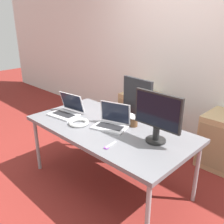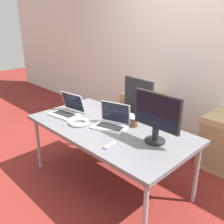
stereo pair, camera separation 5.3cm
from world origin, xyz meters
name	(u,v)px [view 1 (the left image)]	position (x,y,z in m)	size (l,w,h in m)	color
ground_plane	(109,183)	(0.00, 0.00, 0.00)	(14.00, 14.00, 0.00)	maroon
wall_back	(189,53)	(0.00, 1.54, 1.30)	(10.00, 0.05, 2.60)	silver
desk	(109,130)	(0.00, 0.00, 0.66)	(1.76, 0.92, 0.70)	slate
office_chair	(146,126)	(-0.11, 0.80, 0.41)	(0.56, 0.58, 1.09)	#232326
cabinet_left	(139,113)	(-0.58, 1.25, 0.34)	(0.46, 0.51, 0.67)	tan
cabinet_right	(223,141)	(0.74, 1.25, 0.34)	(0.46, 0.51, 0.67)	tan
water_bottle	(140,87)	(-0.58, 1.25, 0.77)	(0.08, 0.08, 0.21)	silver
laptop_left	(112,122)	(0.02, 0.02, 0.75)	(0.39, 0.34, 0.24)	silver
laptop_right	(67,110)	(-0.59, -0.10, 0.75)	(0.37, 0.33, 0.24)	silver
monitor	(157,116)	(0.53, 0.07, 0.95)	(0.47, 0.19, 0.46)	black
coffee_cup_white	(129,118)	(0.07, 0.24, 0.75)	(0.09, 0.09, 0.09)	white
coffee_cup_brown	(134,122)	(0.18, 0.19, 0.75)	(0.08, 0.08, 0.10)	brown
cable_coil	(79,123)	(-0.27, -0.18, 0.72)	(0.21, 0.21, 0.04)	white
scissors	(109,146)	(0.30, -0.29, 0.71)	(0.05, 0.17, 0.01)	#B2B2B7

